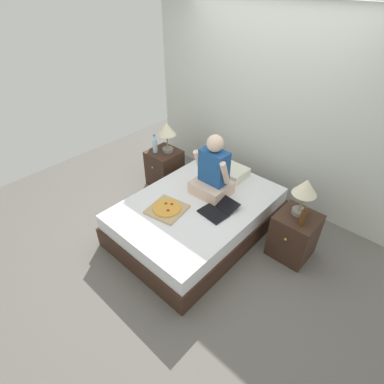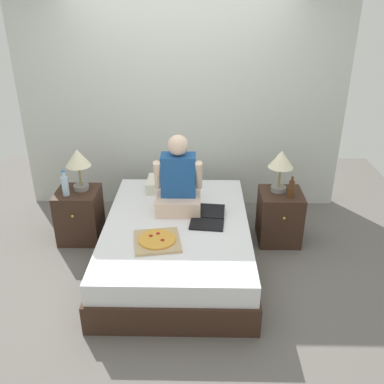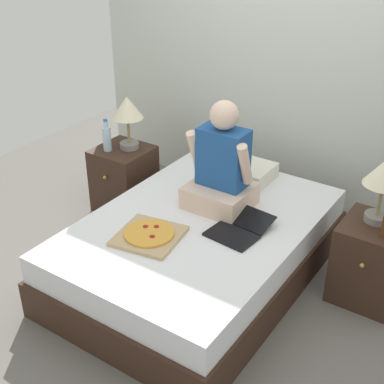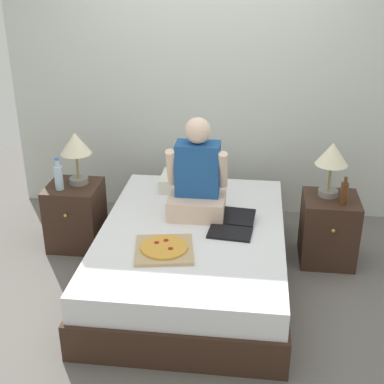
{
  "view_description": "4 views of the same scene",
  "coord_description": "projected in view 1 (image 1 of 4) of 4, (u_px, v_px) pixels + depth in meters",
  "views": [
    {
      "loc": [
        1.87,
        -2.14,
        2.73
      ],
      "look_at": [
        -0.02,
        -0.07,
        0.64
      ],
      "focal_mm": 28.0,
      "sensor_mm": 36.0,
      "label": 1
    },
    {
      "loc": [
        0.21,
        -3.56,
        2.53
      ],
      "look_at": [
        0.15,
        0.01,
        0.78
      ],
      "focal_mm": 40.0,
      "sensor_mm": 36.0,
      "label": 2
    },
    {
      "loc": [
        1.71,
        -2.62,
        2.41
      ],
      "look_at": [
        -0.03,
        -0.05,
        0.7
      ],
      "focal_mm": 50.0,
      "sensor_mm": 36.0,
      "label": 3
    },
    {
      "loc": [
        0.43,
        -3.54,
        2.38
      ],
      "look_at": [
        0.0,
        -0.05,
        0.79
      ],
      "focal_mm": 50.0,
      "sensor_mm": 36.0,
      "label": 4
    }
  ],
  "objects": [
    {
      "name": "beer_bottle",
      "position": [
        303.0,
        217.0,
        3.11
      ],
      "size": [
        0.06,
        0.06,
        0.23
      ],
      "color": "#512D14",
      "rests_on": "nightstand_right"
    },
    {
      "name": "pizza_box",
      "position": [
        167.0,
        209.0,
        3.49
      ],
      "size": [
        0.46,
        0.46,
        0.05
      ],
      "color": "tan",
      "rests_on": "bed"
    },
    {
      "name": "person_seated",
      "position": [
        213.0,
        173.0,
        3.62
      ],
      "size": [
        0.47,
        0.4,
        0.78
      ],
      "color": "beige",
      "rests_on": "bed"
    },
    {
      "name": "laptop",
      "position": [
        217.0,
        210.0,
        3.47
      ],
      "size": [
        0.36,
        0.44,
        0.07
      ],
      "color": "black",
      "rests_on": "bed"
    },
    {
      "name": "water_bottle",
      "position": [
        155.0,
        145.0,
        4.35
      ],
      "size": [
        0.07,
        0.07,
        0.28
      ],
      "color": "silver",
      "rests_on": "nightstand_left"
    },
    {
      "name": "nightstand_right",
      "position": [
        294.0,
        235.0,
        3.43
      ],
      "size": [
        0.44,
        0.47,
        0.57
      ],
      "color": "#382319",
      "rests_on": "ground"
    },
    {
      "name": "bed",
      "position": [
        197.0,
        216.0,
        3.78
      ],
      "size": [
        1.42,
        2.03,
        0.47
      ],
      "color": "#382319",
      "rests_on": "ground"
    },
    {
      "name": "wall_back",
      "position": [
        267.0,
        108.0,
        3.98
      ],
      "size": [
        3.79,
        0.12,
        2.5
      ],
      "primitive_type": "cube",
      "color": "silver",
      "rests_on": "ground"
    },
    {
      "name": "lamp_on_right_nightstand",
      "position": [
        305.0,
        189.0,
        3.11
      ],
      "size": [
        0.26,
        0.26,
        0.45
      ],
      "color": "gray",
      "rests_on": "nightstand_right"
    },
    {
      "name": "pillow",
      "position": [
        228.0,
        170.0,
        4.09
      ],
      "size": [
        0.52,
        0.34,
        0.12
      ],
      "primitive_type": "cube",
      "color": "silver",
      "rests_on": "bed"
    },
    {
      "name": "nightstand_left",
      "position": [
        165.0,
        168.0,
        4.6
      ],
      "size": [
        0.44,
        0.47,
        0.57
      ],
      "color": "#382319",
      "rests_on": "ground"
    },
    {
      "name": "ground_plane",
      "position": [
        197.0,
        229.0,
        3.91
      ],
      "size": [
        5.79,
        5.79,
        0.0
      ],
      "primitive_type": "plane",
      "color": "#66605B"
    },
    {
      "name": "lamp_on_left_nightstand",
      "position": [
        167.0,
        131.0,
        4.24
      ],
      "size": [
        0.26,
        0.26,
        0.45
      ],
      "color": "gray",
      "rests_on": "nightstand_left"
    }
  ]
}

